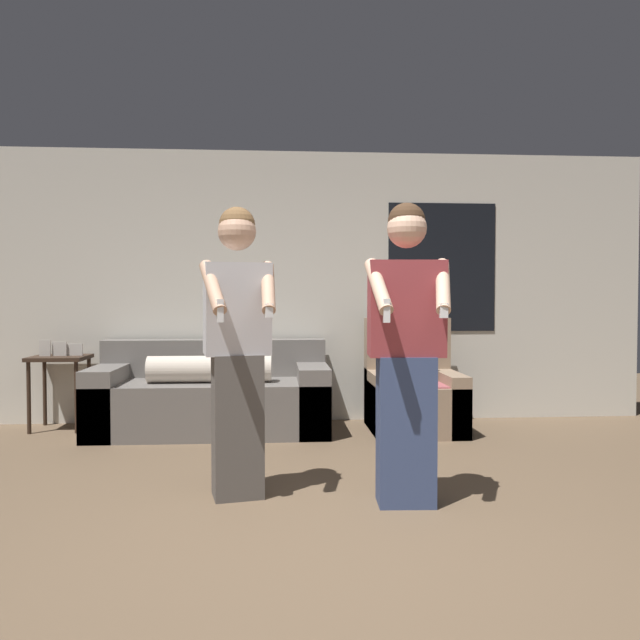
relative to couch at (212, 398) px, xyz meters
name	(u,v)px	position (x,y,z in m)	size (l,w,h in m)	color
ground_plane	(358,557)	(0.98, -2.89, -0.32)	(14.00, 14.00, 0.00)	brown
wall_back	(316,287)	(1.00, 0.51, 1.04)	(6.77, 0.07, 2.70)	beige
couch	(212,398)	(0.00, 0.00, 0.00)	(2.14, 0.93, 0.83)	slate
armchair	(413,394)	(1.87, -0.05, 0.02)	(0.82, 0.88, 1.04)	#937A60
side_table	(60,367)	(-1.44, 0.21, 0.27)	(0.50, 0.47, 0.84)	#332319
person_left	(237,347)	(0.36, -1.94, 0.61)	(0.47, 0.52, 1.79)	#56514C
person_right	(406,351)	(1.36, -2.15, 0.60)	(0.51, 0.48, 1.79)	#384770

